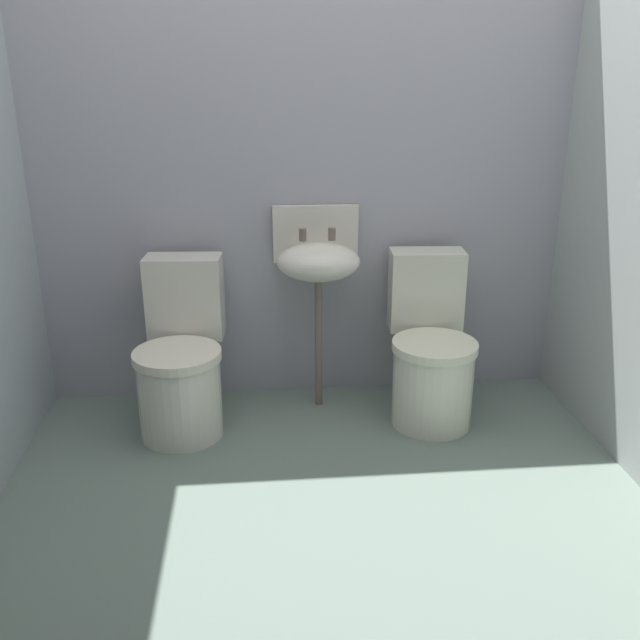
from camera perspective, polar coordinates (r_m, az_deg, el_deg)
name	(u,v)px	position (r m, az deg, el deg)	size (l,w,h in m)	color
ground_plane	(327,526)	(2.78, 0.56, -16.57)	(3.00, 2.69, 0.08)	slate
wall_back	(303,170)	(3.45, -1.42, 12.21)	(3.00, 0.10, 2.30)	#9C9BA6
toilet_left	(181,363)	(3.30, -11.34, -3.51)	(0.43, 0.62, 0.78)	silver
toilet_right	(431,354)	(3.38, 9.09, -2.80)	(0.42, 0.61, 0.78)	silver
sink	(318,260)	(3.33, -0.17, 4.99)	(0.42, 0.35, 0.99)	#6D5E52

